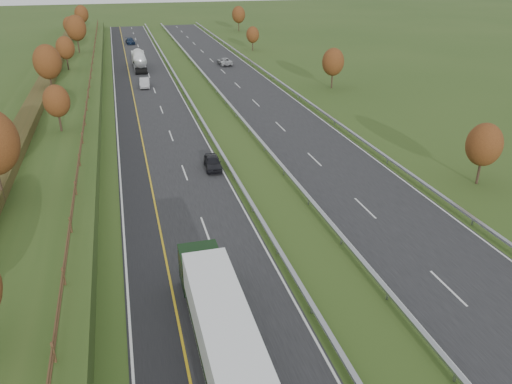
# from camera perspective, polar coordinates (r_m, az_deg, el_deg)

# --- Properties ---
(ground) EXTENTS (400.00, 400.00, 0.00)m
(ground) POSITION_cam_1_polar(r_m,az_deg,el_deg) (70.51, -4.91, 8.86)
(ground) COLOR #2E4719
(ground) RESTS_ON ground
(near_carriageway) EXTENTS (10.50, 200.00, 0.04)m
(near_carriageway) POSITION_cam_1_polar(r_m,az_deg,el_deg) (74.39, -11.79, 9.31)
(near_carriageway) COLOR black
(near_carriageway) RESTS_ON ground
(far_carriageway) EXTENTS (10.50, 200.00, 0.04)m
(far_carriageway) POSITION_cam_1_polar(r_m,az_deg,el_deg) (77.06, 0.70, 10.37)
(far_carriageway) COLOR black
(far_carriageway) RESTS_ON ground
(hard_shoulder) EXTENTS (3.00, 200.00, 0.04)m
(hard_shoulder) POSITION_cam_1_polar(r_m,az_deg,el_deg) (74.28, -14.70, 9.00)
(hard_shoulder) COLOR black
(hard_shoulder) RESTS_ON ground
(lane_markings) EXTENTS (26.75, 200.00, 0.01)m
(lane_markings) POSITION_cam_1_polar(r_m,az_deg,el_deg) (74.89, -6.84, 9.79)
(lane_markings) COLOR silver
(lane_markings) RESTS_ON near_carriageway
(embankment_left) EXTENTS (12.00, 200.00, 2.00)m
(embankment_left) POSITION_cam_1_polar(r_m,az_deg,el_deg) (74.58, -21.94, 8.85)
(embankment_left) COLOR #2E4719
(embankment_left) RESTS_ON ground
(hedge_left) EXTENTS (2.20, 180.00, 1.10)m
(hedge_left) POSITION_cam_1_polar(r_m,az_deg,el_deg) (74.48, -23.67, 9.78)
(hedge_left) COLOR #383917
(hedge_left) RESTS_ON embankment_left
(fence_left) EXTENTS (0.12, 189.06, 1.20)m
(fence_left) POSITION_cam_1_polar(r_m,az_deg,el_deg) (73.36, -18.67, 10.50)
(fence_left) COLOR #422B19
(fence_left) RESTS_ON embankment_left
(median_barrier_near) EXTENTS (0.32, 200.00, 0.71)m
(median_barrier_near) POSITION_cam_1_polar(r_m,az_deg,el_deg) (74.76, -7.42, 10.18)
(median_barrier_near) COLOR gray
(median_barrier_near) RESTS_ON ground
(median_barrier_far) EXTENTS (0.32, 200.00, 0.71)m
(median_barrier_far) POSITION_cam_1_polar(r_m,az_deg,el_deg) (75.59, -3.53, 10.50)
(median_barrier_far) COLOR gray
(median_barrier_far) RESTS_ON ground
(outer_barrier_far) EXTENTS (0.32, 200.00, 0.71)m
(outer_barrier_far) POSITION_cam_1_polar(r_m,az_deg,el_deg) (78.65, 4.84, 11.04)
(outer_barrier_far) COLOR gray
(outer_barrier_far) RESTS_ON ground
(trees_left) EXTENTS (6.64, 164.30, 7.66)m
(trees_left) POSITION_cam_1_polar(r_m,az_deg,el_deg) (70.10, -22.60, 12.35)
(trees_left) COLOR #2D2116
(trees_left) RESTS_ON embankment_left
(trees_far) EXTENTS (8.45, 118.60, 7.12)m
(trees_far) POSITION_cam_1_polar(r_m,az_deg,el_deg) (107.48, 3.38, 16.84)
(trees_far) COLOR #2D2116
(trees_far) RESTS_ON ground
(box_lorry) EXTENTS (2.58, 16.28, 4.06)m
(box_lorry) POSITION_cam_1_polar(r_m,az_deg,el_deg) (26.33, -3.79, -15.94)
(box_lorry) COLOR black
(box_lorry) RESTS_ON near_carriageway
(road_tanker) EXTENTS (2.40, 11.22, 3.46)m
(road_tanker) POSITION_cam_1_polar(r_m,az_deg,el_deg) (102.79, -13.21, 14.52)
(road_tanker) COLOR silver
(road_tanker) RESTS_ON near_carriageway
(car_dark_near) EXTENTS (1.86, 4.10, 1.37)m
(car_dark_near) POSITION_cam_1_polar(r_m,az_deg,el_deg) (51.26, -4.98, 3.39)
(car_dark_near) COLOR black
(car_dark_near) RESTS_ON near_carriageway
(car_silver_mid) EXTENTS (1.91, 4.69, 1.51)m
(car_silver_mid) POSITION_cam_1_polar(r_m,az_deg,el_deg) (87.54, -12.61, 12.10)
(car_silver_mid) COLOR #A7A6AB
(car_silver_mid) RESTS_ON near_carriageway
(car_small_far) EXTENTS (2.38, 5.00, 1.41)m
(car_small_far) POSITION_cam_1_polar(r_m,az_deg,el_deg) (135.67, -14.18, 16.39)
(car_small_far) COLOR #14233F
(car_small_far) RESTS_ON near_carriageway
(car_oncoming) EXTENTS (2.51, 5.21, 1.43)m
(car_oncoming) POSITION_cam_1_polar(r_m,az_deg,el_deg) (104.77, -3.61, 14.68)
(car_oncoming) COLOR #B0B0B5
(car_oncoming) RESTS_ON far_carriageway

